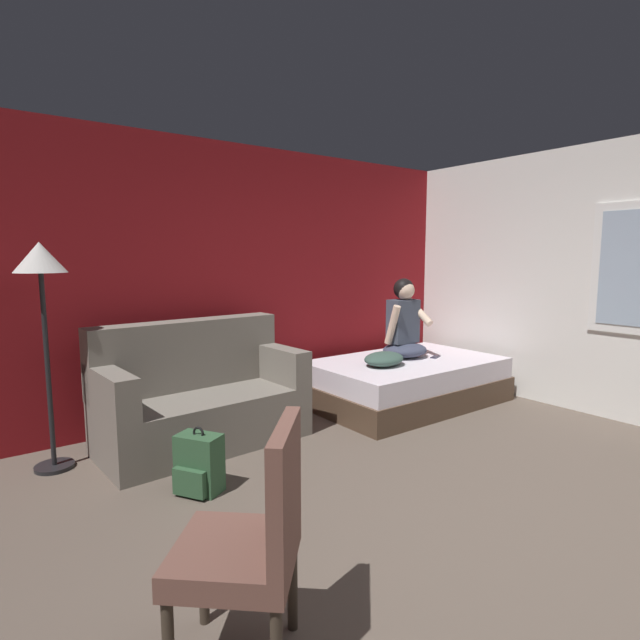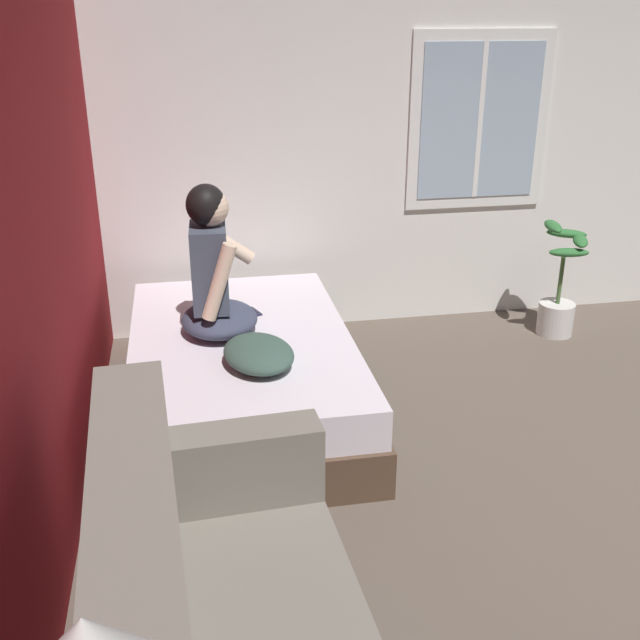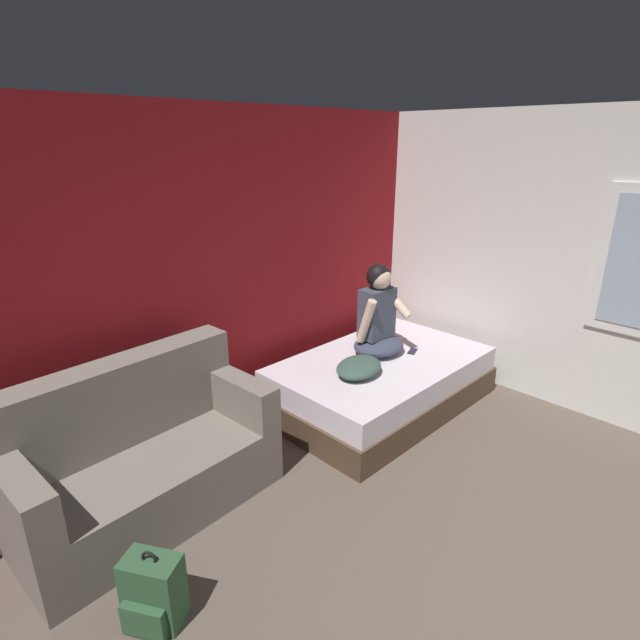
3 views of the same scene
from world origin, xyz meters
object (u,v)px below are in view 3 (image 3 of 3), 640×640
at_px(bed, 381,382).
at_px(throw_pillow, 359,367).
at_px(person_seated, 378,318).
at_px(couch, 142,458).
at_px(backpack, 153,593).
at_px(cell_phone, 413,351).

distance_m(bed, throw_pillow, 0.52).
bearing_deg(throw_pillow, person_seated, 21.55).
bearing_deg(couch, backpack, -114.36).
bearing_deg(cell_phone, throw_pillow, -113.96).
relative_size(throw_pillow, cell_phone, 3.33).
bearing_deg(bed, throw_pillow, -170.96).
distance_m(couch, backpack, 0.97).
distance_m(person_seated, backpack, 2.92).
height_order(couch, backpack, couch).
xyz_separation_m(backpack, throw_pillow, (2.26, 0.55, 0.36)).
distance_m(couch, throw_pillow, 1.90).
bearing_deg(person_seated, throw_pillow, -158.45).
bearing_deg(cell_phone, person_seated, -152.92).
relative_size(backpack, cell_phone, 3.18).
xyz_separation_m(bed, couch, (-2.28, 0.24, 0.16)).
distance_m(bed, person_seated, 0.62).
height_order(bed, person_seated, person_seated).
height_order(couch, throw_pillow, couch).
xyz_separation_m(person_seated, backpack, (-2.75, -0.75, -0.64)).
relative_size(backpack, throw_pillow, 0.95).
height_order(person_seated, throw_pillow, person_seated).
xyz_separation_m(bed, person_seated, (0.08, 0.13, 0.60)).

